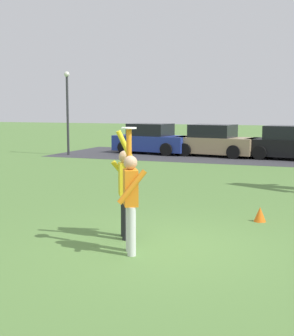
{
  "coord_description": "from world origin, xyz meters",
  "views": [
    {
      "loc": [
        2.69,
        -7.67,
        2.43
      ],
      "look_at": [
        -0.59,
        0.82,
        1.27
      ],
      "focal_mm": 50.91,
      "sensor_mm": 36.0,
      "label": 1
    }
  ],
  "objects_px": {
    "person_catcher": "(131,196)",
    "parked_car_tan": "(215,142)",
    "lamppost_by_lot": "(67,105)",
    "frisbee_disc": "(129,128)",
    "parked_car_blue": "(152,140)",
    "parked_car_black": "(291,144)",
    "field_cone_orange": "(260,214)",
    "person_defender": "(125,187)"
  },
  "relations": [
    {
      "from": "parked_car_tan",
      "to": "person_defender",
      "type": "bearing_deg",
      "value": -75.0
    },
    {
      "from": "parked_car_tan",
      "to": "parked_car_black",
      "type": "distance_m",
      "value": 3.74
    },
    {
      "from": "parked_car_tan",
      "to": "field_cone_orange",
      "type": "relative_size",
      "value": 13.47
    },
    {
      "from": "field_cone_orange",
      "to": "lamppost_by_lot",
      "type": "bearing_deg",
      "value": 135.17
    },
    {
      "from": "parked_car_black",
      "to": "frisbee_disc",
      "type": "bearing_deg",
      "value": -87.16
    },
    {
      "from": "parked_car_blue",
      "to": "lamppost_by_lot",
      "type": "distance_m",
      "value": 4.81
    },
    {
      "from": "frisbee_disc",
      "to": "parked_car_blue",
      "type": "distance_m",
      "value": 17.51
    },
    {
      "from": "parked_car_blue",
      "to": "parked_car_tan",
      "type": "relative_size",
      "value": 1.0
    },
    {
      "from": "frisbee_disc",
      "to": "field_cone_orange",
      "type": "distance_m",
      "value": 3.91
    },
    {
      "from": "parked_car_tan",
      "to": "lamppost_by_lot",
      "type": "distance_m",
      "value": 7.74
    },
    {
      "from": "lamppost_by_lot",
      "to": "person_defender",
      "type": "bearing_deg",
      "value": -55.88
    },
    {
      "from": "person_defender",
      "to": "field_cone_orange",
      "type": "distance_m",
      "value": 3.23
    },
    {
      "from": "parked_car_tan",
      "to": "lamppost_by_lot",
      "type": "xyz_separation_m",
      "value": [
        -7.19,
        -2.18,
        1.86
      ]
    },
    {
      "from": "person_catcher",
      "to": "parked_car_tan",
      "type": "height_order",
      "value": "person_catcher"
    },
    {
      "from": "person_catcher",
      "to": "field_cone_orange",
      "type": "distance_m",
      "value": 3.61
    },
    {
      "from": "person_defender",
      "to": "parked_car_tan",
      "type": "distance_m",
      "value": 15.79
    },
    {
      "from": "parked_car_blue",
      "to": "parked_car_tan",
      "type": "distance_m",
      "value": 3.45
    },
    {
      "from": "person_defender",
      "to": "parked_car_tan",
      "type": "xyz_separation_m",
      "value": [
        -1.94,
        15.66,
        -0.25
      ]
    },
    {
      "from": "frisbee_disc",
      "to": "parked_car_blue",
      "type": "relative_size",
      "value": 0.06
    },
    {
      "from": "frisbee_disc",
      "to": "parked_car_tan",
      "type": "bearing_deg",
      "value": 98.03
    },
    {
      "from": "person_defender",
      "to": "parked_car_blue",
      "type": "height_order",
      "value": "person_defender"
    },
    {
      "from": "parked_car_black",
      "to": "field_cone_orange",
      "type": "relative_size",
      "value": 13.47
    },
    {
      "from": "parked_car_blue",
      "to": "frisbee_disc",
      "type": "bearing_deg",
      "value": -62.88
    },
    {
      "from": "person_defender",
      "to": "frisbee_disc",
      "type": "relative_size",
      "value": 7.95
    },
    {
      "from": "person_catcher",
      "to": "field_cone_orange",
      "type": "height_order",
      "value": "person_catcher"
    },
    {
      "from": "parked_car_black",
      "to": "person_catcher",
      "type": "bearing_deg",
      "value": -86.71
    },
    {
      "from": "person_defender",
      "to": "field_cone_orange",
      "type": "bearing_deg",
      "value": 106.59
    },
    {
      "from": "lamppost_by_lot",
      "to": "frisbee_disc",
      "type": "bearing_deg",
      "value": -56.08
    },
    {
      "from": "person_catcher",
      "to": "parked_car_black",
      "type": "relative_size",
      "value": 0.48
    },
    {
      "from": "person_catcher",
      "to": "field_cone_orange",
      "type": "bearing_deg",
      "value": -58.35
    },
    {
      "from": "frisbee_disc",
      "to": "parked_car_tan",
      "type": "xyz_separation_m",
      "value": [
        -2.3,
        16.3,
        -1.37
      ]
    },
    {
      "from": "parked_car_black",
      "to": "field_cone_orange",
      "type": "bearing_deg",
      "value": -80.38
    },
    {
      "from": "parked_car_tan",
      "to": "field_cone_orange",
      "type": "xyz_separation_m",
      "value": [
        4.12,
        -13.42,
        -0.57
      ]
    },
    {
      "from": "parked_car_tan",
      "to": "person_catcher",
      "type": "bearing_deg",
      "value": -73.76
    },
    {
      "from": "person_catcher",
      "to": "person_defender",
      "type": "height_order",
      "value": "person_catcher"
    },
    {
      "from": "person_catcher",
      "to": "parked_car_black",
      "type": "distance_m",
      "value": 16.29
    },
    {
      "from": "parked_car_black",
      "to": "lamppost_by_lot",
      "type": "relative_size",
      "value": 1.01
    },
    {
      "from": "parked_car_blue",
      "to": "parked_car_black",
      "type": "bearing_deg",
      "value": 4.33
    },
    {
      "from": "person_defender",
      "to": "lamppost_by_lot",
      "type": "relative_size",
      "value": 0.48
    },
    {
      "from": "person_catcher",
      "to": "field_cone_orange",
      "type": "relative_size",
      "value": 6.5
    },
    {
      "from": "frisbee_disc",
      "to": "parked_car_tan",
      "type": "relative_size",
      "value": 0.06
    },
    {
      "from": "person_catcher",
      "to": "parked_car_tan",
      "type": "relative_size",
      "value": 0.48
    }
  ]
}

